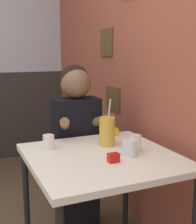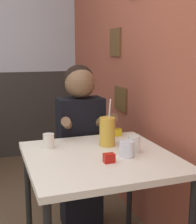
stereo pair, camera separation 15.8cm
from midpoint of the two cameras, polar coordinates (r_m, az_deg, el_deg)
The scene contains 9 objects.
brick_wall_right at distance 2.93m, azimuth 5.05°, elevation 10.84°, with size 0.08×4.72×2.70m.
main_table at distance 1.87m, azimuth 2.75°, elevation -10.08°, with size 0.84×0.86×0.76m.
person_seated at distance 2.40m, azimuth -1.33°, elevation -5.18°, with size 0.42×0.42×1.26m.
cocktail_pitcher at distance 2.00m, azimuth 3.97°, elevation -3.61°, with size 0.10×0.10×0.30m.
glass_near_pitcher at distance 1.82m, azimuth 7.75°, elevation -6.73°, with size 0.08×0.08×0.09m.
glass_center at distance 1.90m, azimuth 9.01°, elevation -5.82°, with size 0.07×0.07×0.10m.
glass_far_side at distance 1.98m, azimuth -6.77°, elevation -5.29°, with size 0.07×0.07×0.09m.
condiment_ketchup at distance 1.72m, azimuth 4.68°, elevation -8.43°, with size 0.06×0.04×0.05m.
condiment_mustard at distance 2.25m, azimuth 5.46°, elevation -3.72°, with size 0.06×0.04×0.05m.
Camera 2 is at (0.26, -1.34, 1.36)m, focal length 50.00 mm.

